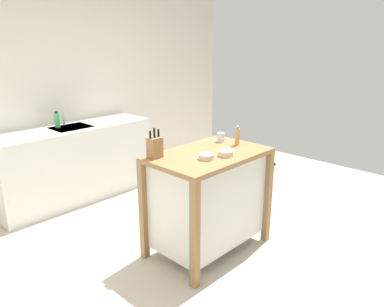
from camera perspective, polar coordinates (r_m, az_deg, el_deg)
name	(u,v)px	position (r m, az deg, el deg)	size (l,w,h in m)	color
ground_plane	(190,248)	(3.63, -0.27, -14.08)	(6.54, 6.54, 0.00)	#BCB29E
wall_back	(61,87)	(4.91, -19.20, 9.44)	(5.54, 0.10, 2.60)	beige
kitchen_island	(208,197)	(3.39, 2.46, -6.53)	(1.05, 0.67, 0.93)	olive
knife_block	(155,147)	(3.11, -5.66, 0.98)	(0.11, 0.09, 0.25)	olive
bowl_stoneware_deep	(226,153)	(3.16, 5.13, 0.04)	(0.13, 0.13, 0.05)	beige
bowl_ceramic_small	(206,156)	(3.07, 2.18, -0.44)	(0.13, 0.13, 0.04)	beige
drinking_cup	(221,137)	(3.59, 4.36, 2.47)	(0.07, 0.07, 0.09)	silver
pepper_grinder	(237,136)	(3.48, 6.86, 2.67)	(0.04, 0.04, 0.18)	tan
trash_bin	(253,192)	(4.05, 9.26, -5.76)	(0.36, 0.28, 0.63)	slate
sink_counter	(74,163)	(4.73, -17.47, -1.33)	(1.87, 0.60, 0.88)	silver
sink_faucet	(63,116)	(4.71, -18.91, 5.41)	(0.02, 0.02, 0.22)	#B7BCC1
bottle_hand_soap	(57,120)	(4.61, -19.76, 4.78)	(0.06, 0.06, 0.19)	green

